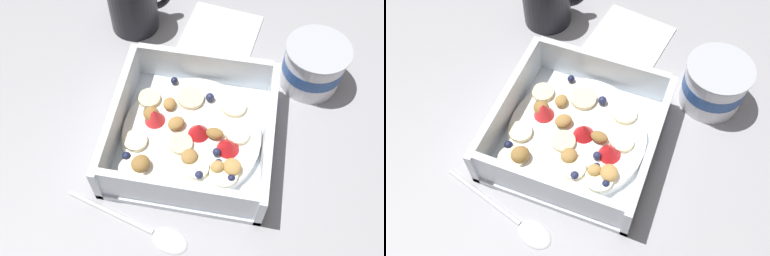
% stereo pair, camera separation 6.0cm
% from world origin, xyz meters
% --- Properties ---
extents(ground_plane, '(2.40, 2.40, 0.00)m').
position_xyz_m(ground_plane, '(0.00, 0.00, 0.00)').
color(ground_plane, '#9E9EA3').
extents(fruit_bowl, '(0.22, 0.22, 0.07)m').
position_xyz_m(fruit_bowl, '(-0.00, 0.01, 0.02)').
color(fruit_bowl, white).
rests_on(fruit_bowl, ground).
extents(spoon, '(0.07, 0.17, 0.01)m').
position_xyz_m(spoon, '(0.14, -0.02, 0.00)').
color(spoon, silver).
rests_on(spoon, ground).
extents(yogurt_cup, '(0.10, 0.10, 0.08)m').
position_xyz_m(yogurt_cup, '(-0.14, 0.17, 0.04)').
color(yogurt_cup, white).
rests_on(yogurt_cup, ground).
extents(coffee_mug, '(0.08, 0.10, 0.09)m').
position_xyz_m(coffee_mug, '(-0.21, -0.12, 0.05)').
color(coffee_mug, black).
rests_on(coffee_mug, ground).
extents(folded_napkin, '(0.14, 0.14, 0.01)m').
position_xyz_m(folded_napkin, '(-0.22, 0.02, 0.00)').
color(folded_napkin, white).
rests_on(folded_napkin, ground).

